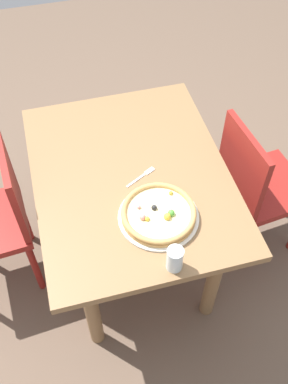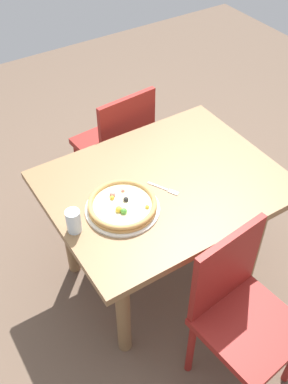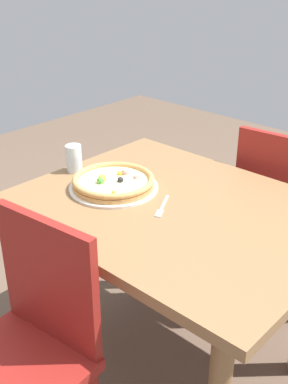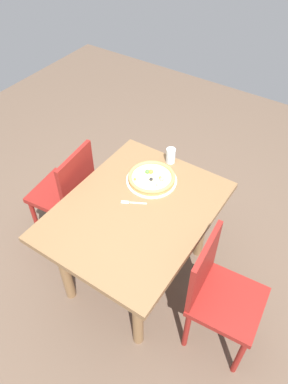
% 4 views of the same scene
% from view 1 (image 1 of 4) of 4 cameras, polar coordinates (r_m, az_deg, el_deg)
% --- Properties ---
extents(ground_plane, '(6.00, 6.00, 0.00)m').
position_cam_1_polar(ground_plane, '(2.64, -1.35, -8.13)').
color(ground_plane, brown).
extents(dining_table, '(1.14, 0.89, 0.73)m').
position_cam_1_polar(dining_table, '(2.13, -1.65, 0.33)').
color(dining_table, olive).
rests_on(dining_table, ground).
extents(chair_far, '(0.44, 0.44, 0.89)m').
position_cam_1_polar(chair_far, '(2.39, 14.14, 0.87)').
color(chair_far, maroon).
rests_on(chair_far, ground).
extents(plate, '(0.34, 0.34, 0.01)m').
position_cam_1_polar(plate, '(1.89, 1.87, -3.19)').
color(plate, silver).
rests_on(plate, dining_table).
extents(pizza, '(0.32, 0.32, 0.05)m').
position_cam_1_polar(pizza, '(1.87, 1.89, -2.75)').
color(pizza, tan).
rests_on(pizza, plate).
extents(fork, '(0.09, 0.15, 0.00)m').
position_cam_1_polar(fork, '(2.03, -0.16, 2.11)').
color(fork, silver).
rests_on(fork, dining_table).
extents(drinking_glass, '(0.07, 0.07, 0.11)m').
position_cam_1_polar(drinking_glass, '(1.72, 3.96, -8.53)').
color(drinking_glass, silver).
rests_on(drinking_glass, dining_table).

